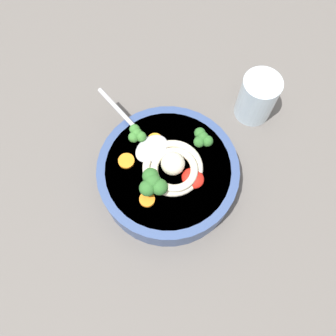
{
  "coord_description": "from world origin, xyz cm",
  "views": [
    {
      "loc": [
        14.2,
        -19.34,
        62.36
      ],
      "look_at": [
        0.6,
        -2.49,
        8.77
      ],
      "focal_mm": 37.43,
      "sensor_mm": 36.0,
      "label": 1
    }
  ],
  "objects_px": {
    "drinking_glass": "(257,98)",
    "soup_bowl": "(168,174)",
    "noodle_pile": "(173,167)",
    "soup_spoon": "(146,143)"
  },
  "relations": [
    {
      "from": "drinking_glass",
      "to": "soup_bowl",
      "type": "bearing_deg",
      "value": -99.58
    },
    {
      "from": "noodle_pile",
      "to": "soup_spoon",
      "type": "height_order",
      "value": "noodle_pile"
    },
    {
      "from": "soup_bowl",
      "to": "noodle_pile",
      "type": "bearing_deg",
      "value": 12.55
    },
    {
      "from": "noodle_pile",
      "to": "soup_spoon",
      "type": "xyz_separation_m",
      "value": [
        -0.06,
        0.01,
        -0.01
      ]
    },
    {
      "from": "noodle_pile",
      "to": "soup_spoon",
      "type": "bearing_deg",
      "value": 172.83
    },
    {
      "from": "drinking_glass",
      "to": "soup_spoon",
      "type": "bearing_deg",
      "value": -113.83
    },
    {
      "from": "soup_spoon",
      "to": "drinking_glass",
      "type": "distance_m",
      "value": 0.23
    },
    {
      "from": "soup_bowl",
      "to": "drinking_glass",
      "type": "distance_m",
      "value": 0.22
    },
    {
      "from": "soup_bowl",
      "to": "drinking_glass",
      "type": "height_order",
      "value": "drinking_glass"
    },
    {
      "from": "soup_bowl",
      "to": "soup_spoon",
      "type": "xyz_separation_m",
      "value": [
        -0.05,
        0.01,
        0.04
      ]
    }
  ]
}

